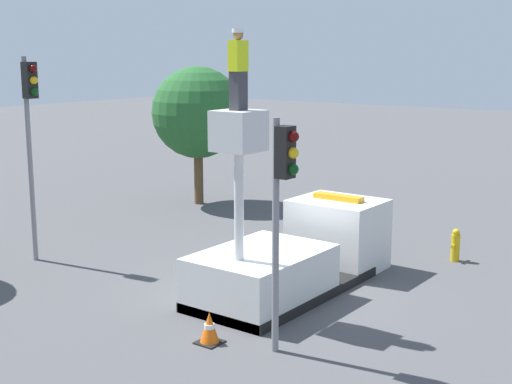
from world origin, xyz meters
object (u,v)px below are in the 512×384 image
(worker, at_px, (238,70))
(fire_hydrant, at_px, (455,245))
(traffic_light_pole, at_px, (282,189))
(traffic_light_across, at_px, (30,119))
(bucket_truck, at_px, (296,255))
(tree_left_bg, at_px, (198,113))
(traffic_cone_rear, at_px, (209,328))

(worker, bearing_deg, fire_hydrant, -18.80)
(traffic_light_pole, height_order, traffic_light_across, traffic_light_across)
(bucket_truck, relative_size, traffic_light_across, 1.07)
(traffic_light_pole, xyz_separation_m, tree_left_bg, (9.90, 10.83, 0.26))
(traffic_light_across, relative_size, fire_hydrant, 6.11)
(traffic_light_across, height_order, traffic_cone_rear, traffic_light_across)
(traffic_light_across, xyz_separation_m, fire_hydrant, (7.17, -9.70, -3.64))
(traffic_light_pole, distance_m, traffic_cone_rear, 3.40)
(fire_hydrant, xyz_separation_m, tree_left_bg, (1.61, 11.21, 3.15))
(worker, xyz_separation_m, tree_left_bg, (8.67, 8.81, -1.95))
(bucket_truck, xyz_separation_m, fire_hydrant, (4.73, -2.40, -0.38))
(bucket_truck, height_order, traffic_cone_rear, bucket_truck)
(traffic_light_pole, bearing_deg, traffic_cone_rear, 108.62)
(fire_hydrant, bearing_deg, tree_left_bg, 81.81)
(worker, distance_m, traffic_light_across, 7.44)
(traffic_cone_rear, height_order, tree_left_bg, tree_left_bg)
(worker, bearing_deg, traffic_cone_rear, -162.11)
(traffic_light_pole, xyz_separation_m, fire_hydrant, (8.28, -0.39, -2.88))
(bucket_truck, height_order, traffic_light_across, traffic_light_across)
(traffic_cone_rear, bearing_deg, traffic_light_pole, -71.38)
(bucket_truck, xyz_separation_m, traffic_light_pole, (-3.56, -2.02, 2.50))
(traffic_cone_rear, bearing_deg, tree_left_bg, 42.03)
(bucket_truck, bearing_deg, traffic_cone_rear, -172.21)
(worker, xyz_separation_m, fire_hydrant, (7.06, -2.40, -5.10))
(worker, bearing_deg, traffic_light_across, 90.87)
(traffic_light_across, bearing_deg, traffic_cone_rear, -101.56)
(bucket_truck, xyz_separation_m, worker, (-2.33, 0.00, 4.72))
(worker, height_order, fire_hydrant, worker)
(tree_left_bg, bearing_deg, fire_hydrant, -98.19)
(traffic_light_pole, xyz_separation_m, traffic_cone_rear, (-0.49, 1.46, -3.03))
(traffic_light_across, height_order, fire_hydrant, traffic_light_across)
(traffic_light_across, bearing_deg, worker, -89.13)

